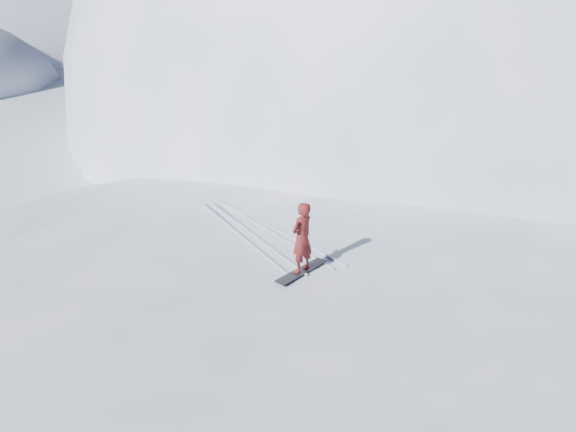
% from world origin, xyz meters
% --- Properties ---
extents(ground, '(400.00, 400.00, 0.00)m').
position_xyz_m(ground, '(0.00, 0.00, 0.00)').
color(ground, white).
rests_on(ground, ground).
extents(near_ridge, '(36.00, 28.00, 4.80)m').
position_xyz_m(near_ridge, '(1.00, 3.00, 0.00)').
color(near_ridge, white).
rests_on(near_ridge, ground).
extents(summit_peak, '(60.00, 56.00, 56.00)m').
position_xyz_m(summit_peak, '(22.00, 26.00, 0.00)').
color(summit_peak, white).
rests_on(summit_peak, ground).
extents(peak_shoulder, '(28.00, 24.00, 18.00)m').
position_xyz_m(peak_shoulder, '(10.00, 20.00, 0.00)').
color(peak_shoulder, white).
rests_on(peak_shoulder, ground).
extents(wind_bumps, '(16.00, 14.40, 1.00)m').
position_xyz_m(wind_bumps, '(-0.56, 2.12, 0.00)').
color(wind_bumps, white).
rests_on(wind_bumps, ground).
extents(snowboard, '(1.60, 1.06, 0.03)m').
position_xyz_m(snowboard, '(-1.36, 1.31, 2.41)').
color(snowboard, black).
rests_on(snowboard, near_ridge).
extents(snowboarder, '(0.78, 0.69, 1.80)m').
position_xyz_m(snowboarder, '(-1.36, 1.31, 3.33)').
color(snowboarder, maroon).
rests_on(snowboarder, snowboard).
extents(board_tracks, '(2.73, 5.90, 0.04)m').
position_xyz_m(board_tracks, '(-1.69, 4.01, 2.42)').
color(board_tracks, silver).
rests_on(board_tracks, ground).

